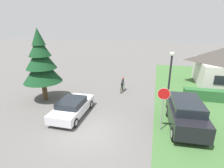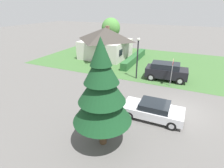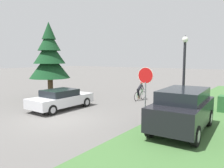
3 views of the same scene
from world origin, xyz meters
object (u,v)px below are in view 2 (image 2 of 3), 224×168
at_px(cottage_house, 106,42).
at_px(cyclist, 99,83).
at_px(parked_suv_right, 166,71).
at_px(deciduous_tree_right, 111,28).
at_px(sedan_left_lane, 153,110).
at_px(street_lamp, 138,53).
at_px(conifer_tall_near, 102,91).
at_px(stop_sign, 172,67).

height_order(cottage_house, cyclist, cottage_house).
height_order(parked_suv_right, deciduous_tree_right, deciduous_tree_right).
bearing_deg(cottage_house, sedan_left_lane, -141.25).
distance_m(street_lamp, conifer_tall_near, 10.91).
height_order(parked_suv_right, conifer_tall_near, conifer_tall_near).
xyz_separation_m(cyclist, deciduous_tree_right, (15.93, 6.00, 3.31)).
height_order(sedan_left_lane, cyclist, cyclist).
bearing_deg(cottage_house, stop_sign, -122.68).
bearing_deg(cottage_house, parked_suv_right, -118.42).
distance_m(cottage_house, conifer_tall_near, 19.72).
bearing_deg(conifer_tall_near, deciduous_tree_right, 23.46).
bearing_deg(cyclist, parked_suv_right, -134.48).
height_order(cottage_house, stop_sign, cottage_house).
height_order(cyclist, stop_sign, stop_sign).
distance_m(parked_suv_right, street_lamp, 3.76).
xyz_separation_m(cottage_house, cyclist, (-11.25, -4.76, -1.69)).
height_order(sedan_left_lane, conifer_tall_near, conifer_tall_near).
bearing_deg(sedan_left_lane, stop_sign, -94.14).
distance_m(parked_suv_right, deciduous_tree_right, 16.01).
relative_size(cottage_house, sedan_left_lane, 1.71).
bearing_deg(sedan_left_lane, cyclist, -24.91).
xyz_separation_m(sedan_left_lane, street_lamp, (7.01, 3.38, 2.25)).
bearing_deg(street_lamp, conifer_tall_near, -173.54).
height_order(cottage_house, deciduous_tree_right, deciduous_tree_right).
height_order(cottage_house, conifer_tall_near, conifer_tall_near).
distance_m(cyclist, stop_sign, 7.49).
distance_m(stop_sign, conifer_tall_near, 10.69).
relative_size(cyclist, parked_suv_right, 0.37).
height_order(sedan_left_lane, street_lamp, street_lamp).
bearing_deg(cyclist, deciduous_tree_right, -67.29).
height_order(parked_suv_right, street_lamp, street_lamp).
relative_size(cottage_house, conifer_tall_near, 1.17).
height_order(cottage_house, street_lamp, street_lamp).
bearing_deg(parked_suv_right, stop_sign, 111.27).
relative_size(parked_suv_right, street_lamp, 0.98).
distance_m(cottage_house, cyclist, 12.33).
bearing_deg(street_lamp, cottage_house, 46.35).
bearing_deg(stop_sign, cyclist, -60.99).
bearing_deg(conifer_tall_near, sedan_left_lane, -29.50).
bearing_deg(street_lamp, deciduous_tree_right, 36.24).
distance_m(street_lamp, deciduous_tree_right, 14.44).
bearing_deg(deciduous_tree_right, sedan_left_lane, -147.43).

